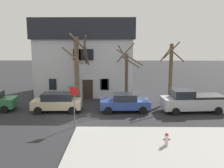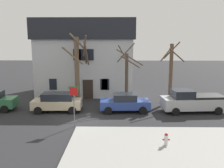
{
  "view_description": "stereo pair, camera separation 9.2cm",
  "coord_description": "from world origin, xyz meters",
  "px_view_note": "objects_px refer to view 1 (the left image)",
  "views": [
    {
      "loc": [
        2.85,
        -18.84,
        6.24
      ],
      "look_at": [
        2.58,
        2.62,
        2.42
      ],
      "focal_mm": 38.87,
      "sensor_mm": 36.0,
      "label": 1
    },
    {
      "loc": [
        2.94,
        -18.84,
        6.24
      ],
      "look_at": [
        2.58,
        2.62,
        2.42
      ],
      "focal_mm": 38.87,
      "sensor_mm": 36.0,
      "label": 2
    }
  ],
  "objects_px": {
    "building_main": "(86,56)",
    "bicycle_leaning": "(46,99)",
    "tree_bare_mid": "(127,74)",
    "car_blue_sedan": "(125,103)",
    "fire_hydrant": "(167,139)",
    "tree_bare_near": "(78,66)",
    "street_sign_pole": "(74,99)",
    "car_beige_wagon": "(57,102)",
    "pickup_truck_silver": "(192,101)",
    "tree_bare_far": "(171,71)"
  },
  "relations": [
    {
      "from": "building_main",
      "to": "bicycle_leaning",
      "type": "height_order",
      "value": "building_main"
    },
    {
      "from": "building_main",
      "to": "tree_bare_mid",
      "type": "distance_m",
      "value": 7.12
    },
    {
      "from": "car_blue_sedan",
      "to": "fire_hydrant",
      "type": "height_order",
      "value": "car_blue_sedan"
    },
    {
      "from": "tree_bare_near",
      "to": "bicycle_leaning",
      "type": "height_order",
      "value": "tree_bare_near"
    },
    {
      "from": "tree_bare_mid",
      "to": "street_sign_pole",
      "type": "bearing_deg",
      "value": -119.73
    },
    {
      "from": "tree_bare_mid",
      "to": "car_blue_sedan",
      "type": "relative_size",
      "value": 1.36
    },
    {
      "from": "car_beige_wagon",
      "to": "bicycle_leaning",
      "type": "relative_size",
      "value": 2.5
    },
    {
      "from": "fire_hydrant",
      "to": "bicycle_leaning",
      "type": "bearing_deg",
      "value": 134.15
    },
    {
      "from": "pickup_truck_silver",
      "to": "car_beige_wagon",
      "type": "bearing_deg",
      "value": -179.43
    },
    {
      "from": "building_main",
      "to": "pickup_truck_silver",
      "type": "height_order",
      "value": "building_main"
    },
    {
      "from": "tree_bare_far",
      "to": "fire_hydrant",
      "type": "height_order",
      "value": "tree_bare_far"
    },
    {
      "from": "bicycle_leaning",
      "to": "tree_bare_near",
      "type": "bearing_deg",
      "value": 6.58
    },
    {
      "from": "tree_bare_far",
      "to": "fire_hydrant",
      "type": "distance_m",
      "value": 11.45
    },
    {
      "from": "tree_bare_near",
      "to": "tree_bare_far",
      "type": "xyz_separation_m",
      "value": [
        9.43,
        0.02,
        -0.47
      ]
    },
    {
      "from": "tree_bare_near",
      "to": "car_blue_sedan",
      "type": "relative_size",
      "value": 1.57
    },
    {
      "from": "building_main",
      "to": "car_beige_wagon",
      "type": "bearing_deg",
      "value": -100.96
    },
    {
      "from": "car_beige_wagon",
      "to": "pickup_truck_silver",
      "type": "bearing_deg",
      "value": 0.57
    },
    {
      "from": "building_main",
      "to": "bicycle_leaning",
      "type": "distance_m",
      "value": 7.59
    },
    {
      "from": "tree_bare_near",
      "to": "bicycle_leaning",
      "type": "xyz_separation_m",
      "value": [
        -3.26,
        -0.38,
        -3.34
      ]
    },
    {
      "from": "tree_bare_far",
      "to": "pickup_truck_silver",
      "type": "bearing_deg",
      "value": -69.96
    },
    {
      "from": "tree_bare_mid",
      "to": "pickup_truck_silver",
      "type": "distance_m",
      "value": 6.84
    },
    {
      "from": "tree_bare_mid",
      "to": "bicycle_leaning",
      "type": "distance_m",
      "value": 8.61
    },
    {
      "from": "building_main",
      "to": "tree_bare_mid",
      "type": "height_order",
      "value": "building_main"
    },
    {
      "from": "pickup_truck_silver",
      "to": "fire_hydrant",
      "type": "bearing_deg",
      "value": -117.18
    },
    {
      "from": "building_main",
      "to": "car_beige_wagon",
      "type": "distance_m",
      "value": 9.34
    },
    {
      "from": "pickup_truck_silver",
      "to": "bicycle_leaning",
      "type": "xyz_separation_m",
      "value": [
        -13.93,
        3.01,
        -0.6
      ]
    },
    {
      "from": "building_main",
      "to": "car_blue_sedan",
      "type": "distance_m",
      "value": 10.12
    },
    {
      "from": "tree_bare_near",
      "to": "bicycle_leaning",
      "type": "bearing_deg",
      "value": -173.42
    },
    {
      "from": "fire_hydrant",
      "to": "bicycle_leaning",
      "type": "distance_m",
      "value": 14.53
    },
    {
      "from": "tree_bare_far",
      "to": "fire_hydrant",
      "type": "xyz_separation_m",
      "value": [
        -2.57,
        -10.82,
        -2.73
      ]
    },
    {
      "from": "tree_bare_near",
      "to": "street_sign_pole",
      "type": "xyz_separation_m",
      "value": [
        0.82,
        -7.42,
        -1.6
      ]
    },
    {
      "from": "car_beige_wagon",
      "to": "pickup_truck_silver",
      "type": "relative_size",
      "value": 0.78
    },
    {
      "from": "tree_bare_mid",
      "to": "tree_bare_near",
      "type": "bearing_deg",
      "value": 177.99
    },
    {
      "from": "street_sign_pole",
      "to": "car_beige_wagon",
      "type": "bearing_deg",
      "value": 119.23
    },
    {
      "from": "tree_bare_near",
      "to": "car_beige_wagon",
      "type": "distance_m",
      "value": 4.7
    },
    {
      "from": "street_sign_pole",
      "to": "bicycle_leaning",
      "type": "distance_m",
      "value": 8.32
    },
    {
      "from": "fire_hydrant",
      "to": "pickup_truck_silver",
      "type": "bearing_deg",
      "value": 62.82
    },
    {
      "from": "car_blue_sedan",
      "to": "car_beige_wagon",
      "type": "bearing_deg",
      "value": -178.89
    },
    {
      "from": "tree_bare_far",
      "to": "pickup_truck_silver",
      "type": "xyz_separation_m",
      "value": [
        1.24,
        -3.4,
        -2.27
      ]
    },
    {
      "from": "tree_bare_far",
      "to": "car_blue_sedan",
      "type": "xyz_separation_m",
      "value": [
        -4.76,
        -3.4,
        -2.42
      ]
    },
    {
      "from": "car_blue_sedan",
      "to": "fire_hydrant",
      "type": "relative_size",
      "value": 5.94
    },
    {
      "from": "fire_hydrant",
      "to": "street_sign_pole",
      "type": "relative_size",
      "value": 0.25
    },
    {
      "from": "tree_bare_far",
      "to": "car_beige_wagon",
      "type": "distance_m",
      "value": 11.6
    },
    {
      "from": "car_beige_wagon",
      "to": "fire_hydrant",
      "type": "xyz_separation_m",
      "value": [
        8.23,
        -7.3,
        -0.37
      ]
    },
    {
      "from": "car_beige_wagon",
      "to": "fire_hydrant",
      "type": "relative_size",
      "value": 5.82
    },
    {
      "from": "pickup_truck_silver",
      "to": "fire_hydrant",
      "type": "height_order",
      "value": "pickup_truck_silver"
    },
    {
      "from": "fire_hydrant",
      "to": "bicycle_leaning",
      "type": "height_order",
      "value": "bicycle_leaning"
    },
    {
      "from": "tree_bare_mid",
      "to": "fire_hydrant",
      "type": "bearing_deg",
      "value": -79.85
    },
    {
      "from": "tree_bare_mid",
      "to": "pickup_truck_silver",
      "type": "height_order",
      "value": "tree_bare_mid"
    },
    {
      "from": "building_main",
      "to": "car_beige_wagon",
      "type": "xyz_separation_m",
      "value": [
        -1.64,
        -8.49,
        -3.54
      ]
    }
  ]
}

